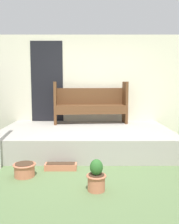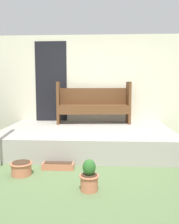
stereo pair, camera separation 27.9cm
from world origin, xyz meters
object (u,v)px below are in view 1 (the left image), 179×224
at_px(flower_pot_left, 24,169).
at_px(bench, 90,102).
at_px(flower_pot_middle, 96,177).
at_px(planter_box_rect, 60,166).

bearing_deg(flower_pot_left, bench, 66.47).
height_order(flower_pot_middle, planter_box_rect, flower_pot_middle).
xyz_separation_m(bench, planter_box_rect, (-0.50, -2.04, -0.89)).
xyz_separation_m(bench, flower_pot_left, (-1.02, -2.33, -0.83)).
bearing_deg(bench, flower_pot_left, -118.73).
relative_size(flower_pot_middle, planter_box_rect, 0.81).
bearing_deg(planter_box_rect, flower_pot_middle, -54.80).
xyz_separation_m(flower_pot_left, planter_box_rect, (0.52, 0.30, -0.06)).
bearing_deg(bench, flower_pot_middle, -93.87).
bearing_deg(flower_pot_middle, bench, 91.34).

